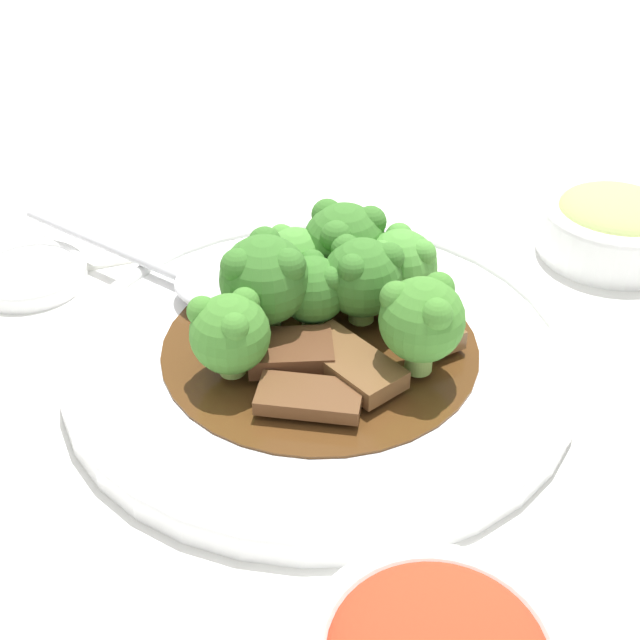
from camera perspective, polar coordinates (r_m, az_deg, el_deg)
ground_plane at (r=0.53m, az=0.00°, el=-3.00°), size 4.00×4.00×0.00m
main_plate at (r=0.52m, az=0.00°, el=-2.14°), size 0.30×0.30×0.02m
beef_strip_0 at (r=0.47m, az=-0.68°, el=-4.96°), size 0.06×0.06×0.01m
beef_strip_1 at (r=0.53m, az=6.29°, el=0.04°), size 0.03×0.06×0.01m
beef_strip_2 at (r=0.49m, az=2.08°, el=-2.72°), size 0.04×0.07×0.01m
beef_strip_3 at (r=0.50m, az=-1.89°, el=-2.07°), size 0.06×0.05×0.01m
broccoli_floret_0 at (r=0.52m, az=-0.46°, el=2.05°), size 0.04×0.04×0.04m
broccoli_floret_1 at (r=0.54m, az=-1.61°, el=3.88°), size 0.04×0.04×0.05m
broccoli_floret_2 at (r=0.48m, az=-5.89°, el=-0.65°), size 0.04×0.04×0.05m
broccoli_floret_3 at (r=0.51m, az=-3.57°, el=2.70°), size 0.05×0.05×0.06m
broccoli_floret_4 at (r=0.55m, az=1.57°, el=4.97°), size 0.05×0.05×0.06m
broccoli_floret_5 at (r=0.48m, az=6.55°, el=0.11°), size 0.05×0.05×0.06m
broccoli_floret_6 at (r=0.54m, az=5.16°, el=3.57°), size 0.05×0.05×0.05m
broccoli_floret_7 at (r=0.52m, az=2.73°, el=2.84°), size 0.05×0.05×0.05m
serving_spoon at (r=0.56m, az=-7.45°, el=2.37°), size 0.11×0.21×0.01m
side_bowl_appetizer at (r=0.66m, az=18.31°, el=5.83°), size 0.10×0.10×0.04m
sauce_dish at (r=0.63m, az=-18.10°, el=2.82°), size 0.08×0.08×0.01m
paper_napkin at (r=0.68m, az=-12.46°, el=6.07°), size 0.13×0.13×0.01m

